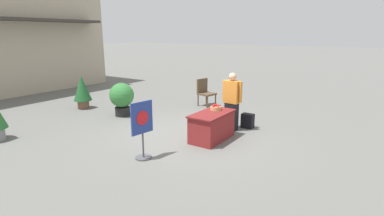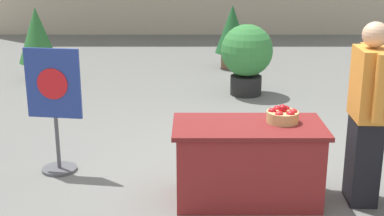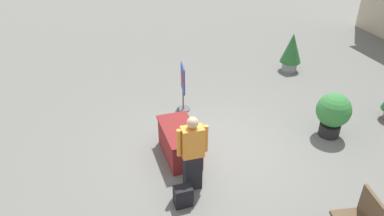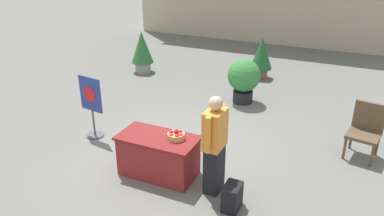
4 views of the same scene
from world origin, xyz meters
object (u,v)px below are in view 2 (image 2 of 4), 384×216
(display_table, at_px, (246,162))
(apple_basket, at_px, (281,115))
(person_visitor, at_px, (366,114))
(potted_plant_near_right, at_px, (230,33))
(poster_board, at_px, (53,107))
(potted_plant_near_left, at_px, (35,40))
(potted_plant_far_right, at_px, (245,55))

(display_table, relative_size, apple_basket, 4.71)
(apple_basket, bearing_deg, person_visitor, -8.68)
(potted_plant_near_right, bearing_deg, poster_board, -113.34)
(poster_board, bearing_deg, person_visitor, 85.00)
(display_table, bearing_deg, potted_plant_near_left, 124.33)
(poster_board, height_order, potted_plant_near_left, poster_board)
(person_visitor, xyz_separation_m, potted_plant_near_right, (-0.77, 5.65, -0.15))
(display_table, height_order, potted_plant_near_right, potted_plant_near_right)
(apple_basket, xyz_separation_m, poster_board, (-2.19, 0.58, -0.09))
(potted_plant_near_left, bearing_deg, poster_board, -72.16)
(display_table, xyz_separation_m, poster_board, (-1.88, 0.65, 0.33))
(person_visitor, bearing_deg, potted_plant_near_left, -45.82)
(person_visitor, relative_size, potted_plant_near_left, 1.30)
(person_visitor, relative_size, potted_plant_far_right, 1.48)
(poster_board, height_order, potted_plant_near_right, poster_board)
(apple_basket, distance_m, potted_plant_near_right, 5.55)
(poster_board, distance_m, potted_plant_far_right, 3.74)
(display_table, xyz_separation_m, potted_plant_far_right, (0.34, 3.66, 0.27))
(apple_basket, xyz_separation_m, potted_plant_far_right, (0.04, 3.59, -0.15))
(apple_basket, distance_m, potted_plant_near_left, 5.74)
(person_visitor, xyz_separation_m, potted_plant_near_left, (-4.20, 4.68, -0.13))
(person_visitor, bearing_deg, potted_plant_near_right, -79.94)
(apple_basket, height_order, potted_plant_near_right, potted_plant_near_right)
(display_table, relative_size, person_visitor, 0.83)
(display_table, relative_size, potted_plant_near_left, 1.07)
(apple_basket, height_order, poster_board, poster_board)
(apple_basket, height_order, person_visitor, person_visitor)
(apple_basket, bearing_deg, display_table, -167.40)
(potted_plant_near_right, bearing_deg, apple_basket, -89.48)
(display_table, xyz_separation_m, apple_basket, (0.31, 0.07, 0.42))
(display_table, distance_m, apple_basket, 0.53)
(poster_board, xyz_separation_m, potted_plant_far_right, (2.23, 3.01, -0.06))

